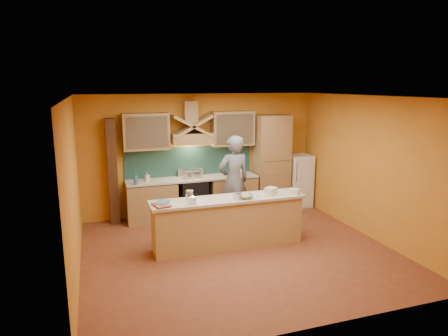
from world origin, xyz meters
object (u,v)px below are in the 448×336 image
object	(u,v)px
fridge	(298,180)
kitchen_scale	(238,196)
person	(234,181)
mixing_bowl	(245,196)
stove	(193,198)

from	to	relation	value
fridge	kitchen_scale	bearing A→B (deg)	-139.28
person	kitchen_scale	distance (m)	1.24
fridge	person	size ratio (longest dim) A/B	0.66
mixing_bowl	person	bearing A→B (deg)	80.50
person	mixing_bowl	xyz separation A→B (m)	(-0.20, -1.18, -0.00)
fridge	kitchen_scale	size ratio (longest dim) A/B	10.24
fridge	mixing_bowl	size ratio (longest dim) A/B	4.41
stove	person	distance (m)	1.21
stove	mixing_bowl	xyz separation A→B (m)	(0.49, -2.02, 0.53)
person	stove	bearing A→B (deg)	-57.49
stove	kitchen_scale	size ratio (longest dim) A/B	7.09
stove	person	world-z (taller)	person
person	kitchen_scale	bearing A→B (deg)	66.91
stove	mixing_bowl	distance (m)	2.14
person	mixing_bowl	world-z (taller)	person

